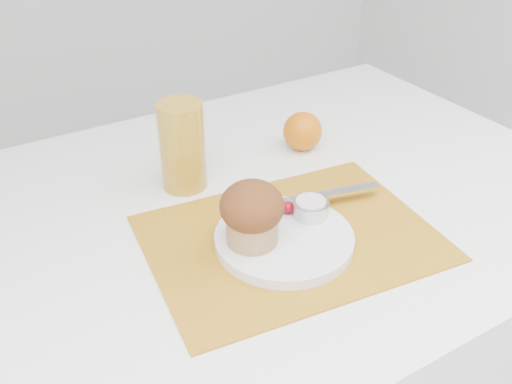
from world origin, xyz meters
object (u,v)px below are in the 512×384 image
muffin (252,213)px  orange (303,131)px  plate (284,239)px  juice_glass (182,146)px  table (247,357)px

muffin → orange: bearing=42.4°
plate → juice_glass: 0.24m
muffin → plate: bearing=-13.9°
juice_glass → muffin: 0.22m
table → juice_glass: (-0.06, 0.10, 0.45)m
juice_glass → orange: bearing=1.3°
table → muffin: muffin is taller
plate → muffin: (-0.05, 0.01, 0.06)m
plate → muffin: bearing=166.1°
table → plate: 0.41m
orange → muffin: muffin is taller
plate → table: bearing=85.8°
plate → juice_glass: size_ratio=1.34×
juice_glass → muffin: size_ratio=1.60×
table → orange: 0.46m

